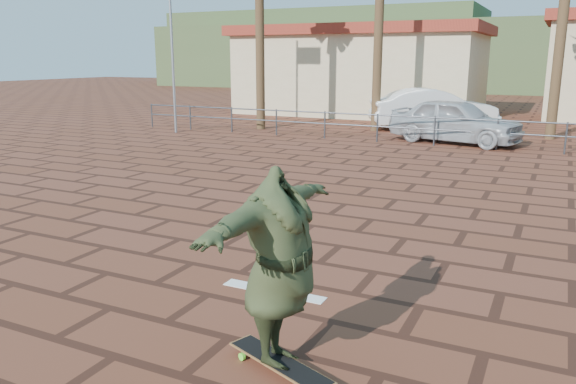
# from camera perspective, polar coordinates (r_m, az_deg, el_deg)

# --- Properties ---
(ground) EXTENTS (120.00, 120.00, 0.00)m
(ground) POSITION_cam_1_polar(r_m,az_deg,el_deg) (8.61, -1.94, -6.35)
(ground) COLOR brown
(ground) RESTS_ON ground
(paint_stripe) EXTENTS (1.40, 0.22, 0.01)m
(paint_stripe) POSITION_cam_1_polar(r_m,az_deg,el_deg) (7.32, -1.46, -10.02)
(paint_stripe) COLOR white
(paint_stripe) RESTS_ON ground
(guardrail) EXTENTS (24.06, 0.06, 1.00)m
(guardrail) POSITION_cam_1_polar(r_m,az_deg,el_deg) (19.65, 14.69, 6.53)
(guardrail) COLOR #47494F
(guardrail) RESTS_ON ground
(flagpole) EXTENTS (1.30, 0.10, 8.00)m
(flagpole) POSITION_cam_1_polar(r_m,az_deg,el_deg) (22.79, -11.60, 17.58)
(flagpole) COLOR gray
(flagpole) RESTS_ON ground
(building_west) EXTENTS (12.60, 7.60, 4.50)m
(building_west) POSITION_cam_1_polar(r_m,az_deg,el_deg) (30.76, 7.50, 12.22)
(building_west) COLOR beige
(building_west) RESTS_ON ground
(hill_front) EXTENTS (70.00, 18.00, 6.00)m
(hill_front) POSITION_cam_1_polar(r_m,az_deg,el_deg) (57.28, 22.68, 12.60)
(hill_front) COLOR #384C28
(hill_front) RESTS_ON ground
(hill_back) EXTENTS (35.00, 14.00, 8.00)m
(hill_back) POSITION_cam_1_polar(r_m,az_deg,el_deg) (68.23, 3.80, 14.41)
(hill_back) COLOR #384C28
(hill_back) RESTS_ON ground
(longboard) EXTENTS (1.25, 0.70, 0.12)m
(longboard) POSITION_cam_1_polar(r_m,az_deg,el_deg) (5.56, -0.82, -17.01)
(longboard) COLOR olive
(longboard) RESTS_ON ground
(skateboarder) EXTENTS (0.65, 2.33, 1.89)m
(skateboarder) POSITION_cam_1_polar(r_m,az_deg,el_deg) (5.14, -0.85, -7.70)
(skateboarder) COLOR #313A1F
(skateboarder) RESTS_ON longboard
(car_silver) EXTENTS (4.84, 2.86, 1.54)m
(car_silver) POSITION_cam_1_polar(r_m,az_deg,el_deg) (20.53, 16.66, 6.95)
(car_silver) COLOR #B1B4B8
(car_silver) RESTS_ON ground
(car_white) EXTENTS (5.33, 3.93, 1.68)m
(car_white) POSITION_cam_1_polar(r_m,az_deg,el_deg) (24.22, 14.54, 8.16)
(car_white) COLOR silver
(car_white) RESTS_ON ground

